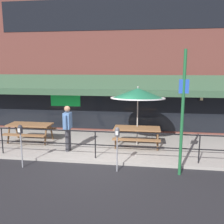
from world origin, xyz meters
TOP-DOWN VIEW (x-y plane):
  - ground_plane at (0.00, 0.00)m, footprint 120.00×120.00m
  - patio_deck at (0.00, 2.00)m, footprint 15.00×4.00m
  - restaurant_building at (0.00, 4.23)m, footprint 15.00×1.60m
  - patio_railing at (0.00, 0.30)m, footprint 13.84×0.04m
  - picnic_table_left at (-3.10, 1.81)m, footprint 1.80×1.42m
  - picnic_table_centre at (1.37, 1.78)m, footprint 1.80×1.42m
  - patio_umbrella_centre at (1.37, 2.00)m, footprint 2.14×2.14m
  - pedestrian_walking at (-1.17, 0.93)m, footprint 0.24×0.62m
  - parking_meter_near at (-2.23, -0.61)m, footprint 0.15×0.16m
  - parking_meter_far at (0.85, -0.50)m, footprint 0.15×0.16m
  - street_sign_pole at (2.75, -0.45)m, footprint 0.28×0.09m

SIDE VIEW (x-z plane):
  - ground_plane at x=0.00m, z-range 0.00..0.00m
  - patio_deck at x=0.00m, z-range 0.00..0.10m
  - picnic_table_left at x=-3.10m, z-range 0.33..1.08m
  - picnic_table_centre at x=1.37m, z-range 0.33..1.08m
  - patio_railing at x=0.00m, z-range 0.32..1.28m
  - pedestrian_walking at x=-1.17m, z-range 0.20..1.91m
  - parking_meter_near at x=-2.23m, z-range 0.44..1.86m
  - parking_meter_far at x=0.85m, z-range 0.44..1.86m
  - street_sign_pole at x=2.75m, z-range 0.06..3.77m
  - patio_umbrella_centre at x=1.37m, z-range 0.99..3.37m
  - restaurant_building at x=0.00m, z-range -0.03..7.90m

